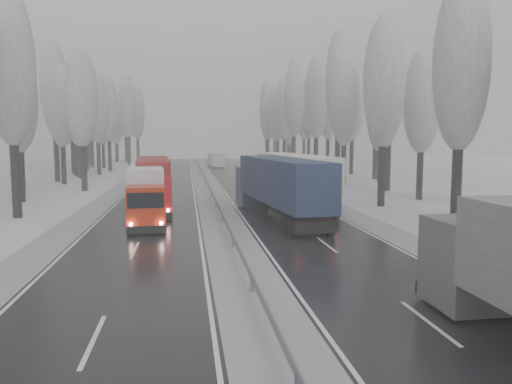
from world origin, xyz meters
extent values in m
plane|color=white|center=(0.00, 0.00, 0.00)|extent=(260.00, 260.00, 0.00)
cube|color=black|center=(5.25, 30.00, 0.01)|extent=(7.50, 200.00, 0.03)
cube|color=black|center=(-5.25, 30.00, 0.01)|extent=(7.50, 200.00, 0.03)
cube|color=#9A9DA2|center=(0.00, 30.00, 0.02)|extent=(3.00, 200.00, 0.04)
cube|color=#9A9DA2|center=(10.20, 30.00, 0.02)|extent=(2.40, 200.00, 0.04)
cube|color=#9A9DA2|center=(-10.20, 30.00, 0.02)|extent=(2.40, 200.00, 0.04)
cube|color=slate|center=(0.00, 30.00, 0.60)|extent=(0.06, 200.00, 0.32)
cube|color=slate|center=(0.00, 28.00, 0.30)|extent=(0.12, 0.12, 0.60)
cube|color=slate|center=(0.00, 60.00, 0.30)|extent=(0.12, 0.12, 0.60)
cylinder|color=black|center=(15.04, 15.67, 2.80)|extent=(0.68, 0.68, 5.60)
ellipsoid|color=gray|center=(15.04, 15.67, 10.80)|extent=(3.60, 3.60, 11.45)
cylinder|color=black|center=(14.51, 27.03, 2.81)|extent=(0.68, 0.68, 5.62)
ellipsoid|color=gray|center=(14.51, 27.03, 10.84)|extent=(3.60, 3.60, 11.48)
cylinder|color=black|center=(20.02, 31.03, 2.47)|extent=(0.64, 0.64, 4.94)
ellipsoid|color=gray|center=(20.02, 31.03, 9.53)|extent=(3.60, 3.60, 10.09)
cylinder|color=black|center=(17.90, 35.17, 2.66)|extent=(0.66, 0.66, 5.32)
ellipsoid|color=gray|center=(17.90, 35.17, 10.27)|extent=(3.60, 3.60, 10.88)
cylinder|color=black|center=(20.12, 39.17, 3.16)|extent=(0.72, 0.72, 6.31)
ellipsoid|color=gray|center=(20.12, 39.17, 12.17)|extent=(3.60, 3.60, 12.90)
cylinder|color=black|center=(17.02, 45.60, 2.69)|extent=(0.67, 0.67, 5.38)
ellipsoid|color=gray|center=(17.02, 45.60, 10.37)|extent=(3.60, 3.60, 10.98)
cylinder|color=black|center=(23.31, 49.60, 2.30)|extent=(0.62, 0.62, 4.59)
ellipsoid|color=gray|center=(23.31, 49.60, 8.86)|extent=(3.60, 3.60, 9.39)
cylinder|color=black|center=(17.90, 51.02, 3.47)|extent=(0.76, 0.76, 6.95)
ellipsoid|color=gray|center=(17.90, 51.02, 13.40)|extent=(3.60, 3.60, 14.19)
cylinder|color=black|center=(24.81, 55.02, 3.30)|extent=(0.74, 0.74, 6.59)
ellipsoid|color=gray|center=(24.81, 55.02, 12.71)|extent=(3.60, 3.60, 13.46)
cylinder|color=black|center=(17.56, 61.27, 3.18)|extent=(0.72, 0.72, 6.37)
ellipsoid|color=gray|center=(17.56, 61.27, 12.28)|extent=(3.60, 3.60, 13.01)
cylinder|color=black|center=(24.72, 65.27, 2.99)|extent=(0.70, 0.70, 5.97)
ellipsoid|color=gray|center=(24.72, 65.27, 11.52)|extent=(3.60, 3.60, 12.20)
cylinder|color=black|center=(16.34, 71.95, 3.33)|extent=(0.74, 0.74, 6.65)
ellipsoid|color=gray|center=(16.34, 71.95, 12.83)|extent=(3.60, 3.60, 13.59)
cylinder|color=black|center=(23.71, 75.95, 3.07)|extent=(0.71, 0.71, 6.14)
ellipsoid|color=gray|center=(23.71, 75.95, 11.84)|extent=(3.60, 3.60, 12.54)
cylinder|color=black|center=(16.56, 81.70, 3.03)|extent=(0.71, 0.71, 6.05)
ellipsoid|color=gray|center=(16.56, 81.70, 11.68)|extent=(3.60, 3.60, 12.37)
cylinder|color=black|center=(22.48, 85.70, 3.15)|extent=(0.72, 0.72, 6.30)
ellipsoid|color=gray|center=(22.48, 85.70, 12.15)|extent=(3.60, 3.60, 12.87)
cylinder|color=black|center=(16.63, 89.21, 2.94)|extent=(0.70, 0.70, 5.88)
ellipsoid|color=gray|center=(16.63, 89.21, 11.33)|extent=(3.60, 3.60, 12.00)
cylinder|color=black|center=(19.77, 93.21, 2.43)|extent=(0.64, 0.64, 4.86)
ellipsoid|color=gray|center=(19.77, 93.21, 9.37)|extent=(3.60, 3.60, 9.92)
cylinder|color=black|center=(15.73, 96.32, 2.99)|extent=(0.70, 0.70, 5.98)
ellipsoid|color=gray|center=(15.73, 96.32, 11.53)|extent=(3.60, 3.60, 12.21)
cylinder|color=black|center=(24.94, 100.32, 3.09)|extent=(0.71, 0.71, 6.19)
ellipsoid|color=gray|center=(24.94, 100.32, 11.93)|extent=(3.60, 3.60, 12.64)
cylinder|color=black|center=(17.04, 106.16, 3.43)|extent=(0.75, 0.75, 6.86)
ellipsoid|color=gray|center=(17.04, 106.16, 13.22)|extent=(3.60, 3.60, 14.01)
cylinder|color=black|center=(24.02, 110.16, 2.77)|extent=(0.68, 0.68, 5.55)
ellipsoid|color=gray|center=(24.02, 110.16, 10.70)|extent=(3.60, 3.60, 11.33)
cylinder|color=black|center=(18.73, 116.73, 3.05)|extent=(0.71, 0.71, 6.09)
ellipsoid|color=gray|center=(18.73, 116.73, 11.75)|extent=(3.60, 3.60, 12.45)
cylinder|color=black|center=(21.55, 120.73, 2.74)|extent=(0.67, 0.67, 5.49)
ellipsoid|color=gray|center=(21.55, 120.73, 10.58)|extent=(3.60, 3.60, 11.21)
cylinder|color=black|center=(-15.13, 24.57, 2.92)|extent=(0.69, 0.69, 5.83)
ellipsoid|color=gray|center=(-15.13, 24.57, 11.25)|extent=(3.60, 3.60, 11.92)
cylinder|color=black|center=(-17.75, 34.20, 2.52)|extent=(0.65, 0.65, 5.03)
ellipsoid|color=gray|center=(-17.75, 34.20, 9.70)|extent=(3.60, 3.60, 10.28)
cylinder|color=black|center=(-13.94, 43.73, 2.72)|extent=(0.67, 0.67, 5.44)
ellipsoid|color=gray|center=(-13.94, 43.73, 10.49)|extent=(3.60, 3.60, 11.11)
cylinder|color=black|center=(-21.85, 47.73, 2.86)|extent=(0.69, 0.69, 5.72)
ellipsoid|color=gray|center=(-21.85, 47.73, 11.04)|extent=(3.60, 3.60, 11.69)
cylinder|color=black|center=(-18.26, 52.71, 2.61)|extent=(0.66, 0.66, 5.23)
ellipsoid|color=gray|center=(-18.26, 52.71, 10.08)|extent=(3.60, 3.60, 10.68)
cylinder|color=black|center=(-20.05, 56.71, 3.30)|extent=(0.74, 0.74, 6.60)
ellipsoid|color=gray|center=(-20.05, 56.71, 12.74)|extent=(3.60, 3.60, 13.49)
cylinder|color=black|center=(-18.16, 62.35, 2.58)|extent=(0.65, 0.65, 5.16)
ellipsoid|color=gray|center=(-18.16, 62.35, 9.95)|extent=(3.60, 3.60, 10.54)
cylinder|color=black|center=(-19.54, 66.35, 2.90)|extent=(0.69, 0.69, 5.79)
ellipsoid|color=gray|center=(-19.54, 66.35, 11.18)|extent=(3.60, 3.60, 11.84)
cylinder|color=black|center=(-16.58, 69.11, 2.82)|extent=(0.68, 0.68, 5.64)
ellipsoid|color=gray|center=(-16.58, 69.11, 10.89)|extent=(3.60, 3.60, 11.53)
cylinder|color=black|center=(-21.42, 73.11, 3.28)|extent=(0.73, 0.73, 6.56)
ellipsoid|color=gray|center=(-21.42, 73.11, 12.65)|extent=(3.60, 3.60, 13.40)
cylinder|color=black|center=(-16.33, 79.19, 2.90)|extent=(0.69, 0.69, 5.79)
ellipsoid|color=gray|center=(-16.33, 79.19, 11.17)|extent=(3.60, 3.60, 11.84)
cylinder|color=black|center=(-21.09, 83.19, 3.32)|extent=(0.74, 0.74, 6.65)
ellipsoid|color=gray|center=(-21.09, 83.19, 12.82)|extent=(3.60, 3.60, 13.58)
cylinder|color=black|center=(-18.93, 88.54, 2.56)|extent=(0.65, 0.65, 5.12)
ellipsoid|color=gray|center=(-18.93, 88.54, 9.88)|extent=(3.60, 3.60, 10.46)
cylinder|color=black|center=(-21.82, 92.54, 2.92)|extent=(0.69, 0.69, 5.84)
ellipsoid|color=gray|center=(-21.82, 92.54, 11.26)|extent=(3.60, 3.60, 11.92)
cylinder|color=black|center=(-15.07, 99.33, 3.34)|extent=(0.74, 0.74, 6.67)
ellipsoid|color=gray|center=(-15.07, 99.33, 12.87)|extent=(3.60, 3.60, 13.63)
cylinder|color=black|center=(-24.20, 103.33, 3.15)|extent=(0.72, 0.72, 6.31)
ellipsoid|color=gray|center=(-24.20, 103.33, 12.16)|extent=(3.60, 3.60, 12.88)
cylinder|color=black|center=(-14.05, 108.72, 3.14)|extent=(0.72, 0.72, 6.29)
ellipsoid|color=gray|center=(-14.05, 108.72, 12.12)|extent=(3.60, 3.60, 12.84)
cylinder|color=black|center=(-19.66, 112.72, 2.43)|extent=(0.64, 0.64, 4.86)
ellipsoid|color=gray|center=(-19.66, 112.72, 9.36)|extent=(3.60, 3.60, 9.92)
cylinder|color=black|center=(-17.56, 115.31, 3.31)|extent=(0.74, 0.74, 6.63)
ellipsoid|color=gray|center=(-17.56, 115.31, 12.78)|extent=(3.60, 3.60, 13.54)
cylinder|color=black|center=(-20.33, 119.31, 2.89)|extent=(0.69, 0.69, 5.79)
ellipsoid|color=gray|center=(-20.33, 119.31, 11.16)|extent=(3.60, 3.60, 11.82)
cube|color=#545459|center=(7.22, 1.11, 1.68)|extent=(2.57, 2.67, 3.05)
cube|color=black|center=(7.20, 2.38, 2.39)|extent=(2.34, 0.13, 1.02)
cube|color=black|center=(7.20, 2.48, 0.46)|extent=(2.54, 0.19, 0.51)
cylinder|color=black|center=(6.17, 0.28, 0.53)|extent=(0.37, 1.06, 1.06)
cylinder|color=black|center=(8.30, 0.31, 0.53)|extent=(0.37, 1.06, 1.06)
sphere|color=white|center=(6.24, 2.50, 0.86)|extent=(0.22, 0.22, 0.22)
sphere|color=white|center=(8.17, 2.53, 0.86)|extent=(0.22, 0.22, 0.22)
cube|color=#1C2546|center=(3.27, 28.48, 1.82)|extent=(3.07, 3.16, 3.31)
cube|color=black|center=(3.11, 29.85, 2.59)|extent=(2.53, 0.40, 1.10)
cube|color=black|center=(3.10, 29.96, 0.50)|extent=(2.76, 0.48, 0.55)
cube|color=#131C36|center=(4.26, 19.94, 2.98)|extent=(4.44, 14.56, 3.09)
cube|color=black|center=(5.08, 12.77, 0.61)|extent=(2.53, 0.42, 0.50)
cube|color=black|center=(4.71, 16.00, 0.83)|extent=(3.10, 6.30, 0.50)
cube|color=black|center=(5.01, 13.37, 0.39)|extent=(2.53, 0.36, 0.66)
cylinder|color=black|center=(2.22, 27.47, 0.57)|extent=(0.51, 1.18, 1.15)
cylinder|color=black|center=(4.52, 27.74, 0.57)|extent=(0.51, 1.18, 1.15)
cylinder|color=black|center=(3.61, 15.43, 0.57)|extent=(0.51, 1.18, 1.15)
cylinder|color=black|center=(5.91, 15.69, 0.57)|extent=(0.51, 1.18, 1.15)
cylinder|color=black|center=(3.78, 14.00, 0.57)|extent=(0.51, 1.18, 1.15)
cylinder|color=black|center=(6.08, 14.27, 0.57)|extent=(0.51, 1.18, 1.15)
sphere|color=#FF0C05|center=(4.05, 12.57, 1.49)|extent=(0.22, 0.22, 0.22)
sphere|color=#FF0C05|center=(6.13, 12.81, 1.49)|extent=(0.22, 0.22, 0.22)
sphere|color=white|center=(2.06, 29.87, 0.94)|extent=(0.24, 0.24, 0.24)
sphere|color=white|center=(4.14, 30.11, 0.94)|extent=(0.24, 0.24, 0.24)
cube|color=#B1AF9D|center=(5.61, 34.71, 1.84)|extent=(3.07, 3.17, 3.35)
cube|color=black|center=(5.47, 36.10, 2.63)|extent=(2.57, 0.37, 1.12)
cube|color=black|center=(5.46, 36.21, 0.50)|extent=(2.80, 0.45, 0.56)
cube|color=#BAB8A7|center=(6.48, 26.04, 3.02)|extent=(4.29, 14.73, 3.13)
cube|color=black|center=(7.21, 18.76, 0.61)|extent=(2.57, 0.39, 0.50)
cube|color=black|center=(6.88, 22.04, 0.84)|extent=(3.06, 6.36, 0.50)
cube|color=black|center=(7.15, 19.37, 0.39)|extent=(2.56, 0.32, 0.67)
cylinder|color=black|center=(4.53, 33.71, 0.58)|extent=(0.51, 1.20, 1.16)
cylinder|color=black|center=(6.87, 33.94, 0.58)|extent=(0.51, 1.20, 1.16)
cylinder|color=black|center=(5.76, 21.48, 0.58)|extent=(0.51, 1.20, 1.16)
cylinder|color=black|center=(8.10, 21.71, 0.58)|extent=(0.51, 1.20, 1.16)
cylinder|color=black|center=(5.91, 20.03, 0.58)|extent=(0.51, 1.20, 1.16)
cylinder|color=black|center=(8.24, 20.27, 0.58)|extent=(0.51, 1.20, 1.16)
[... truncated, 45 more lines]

